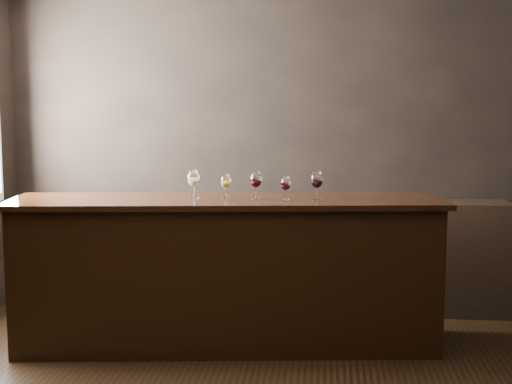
# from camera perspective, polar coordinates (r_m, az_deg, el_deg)

# --- Properties ---
(room_shell) EXTENTS (5.02, 4.52, 2.81)m
(room_shell) POSITION_cam_1_polar(r_m,az_deg,el_deg) (4.19, -2.24, 7.40)
(room_shell) COLOR black
(room_shell) RESTS_ON ground
(bar_counter) EXTENTS (3.08, 0.99, 1.06)m
(bar_counter) POSITION_cam_1_polar(r_m,az_deg,el_deg) (5.26, -2.30, -6.69)
(bar_counter) COLOR black
(bar_counter) RESTS_ON ground
(bar_top) EXTENTS (3.19, 1.07, 0.04)m
(bar_top) POSITION_cam_1_polar(r_m,az_deg,el_deg) (5.16, -2.33, -0.74)
(bar_top) COLOR black
(bar_top) RESTS_ON bar_counter
(back_bar_shelf) EXTENTS (2.67, 0.40, 0.96)m
(back_bar_shelf) POSITION_cam_1_polar(r_m,az_deg,el_deg) (6.21, 7.50, -5.06)
(back_bar_shelf) COLOR black
(back_bar_shelf) RESTS_ON ground
(glass_white) EXTENTS (0.09, 0.09, 0.21)m
(glass_white) POSITION_cam_1_polar(r_m,az_deg,el_deg) (5.18, -5.03, 1.04)
(glass_white) COLOR white
(glass_white) RESTS_ON bar_top
(glass_amber) EXTENTS (0.07, 0.07, 0.18)m
(glass_amber) POSITION_cam_1_polar(r_m,az_deg,el_deg) (5.17, -2.45, 0.81)
(glass_amber) COLOR white
(glass_amber) RESTS_ON bar_top
(glass_red_a) EXTENTS (0.09, 0.09, 0.20)m
(glass_red_a) POSITION_cam_1_polar(r_m,az_deg,el_deg) (5.13, -0.01, 0.98)
(glass_red_a) COLOR white
(glass_red_a) RESTS_ON bar_top
(glass_red_b) EXTENTS (0.07, 0.07, 0.17)m
(glass_red_b) POSITION_cam_1_polar(r_m,az_deg,el_deg) (5.07, 2.37, 0.65)
(glass_red_b) COLOR white
(glass_red_b) RESTS_ON bar_top
(glass_red_c) EXTENTS (0.09, 0.09, 0.21)m
(glass_red_c) POSITION_cam_1_polar(r_m,az_deg,el_deg) (5.10, 4.89, 0.93)
(glass_red_c) COLOR white
(glass_red_c) RESTS_ON bar_top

